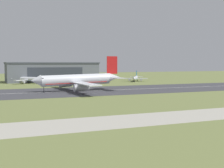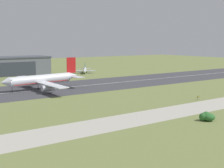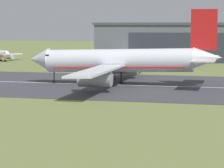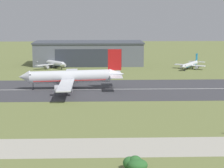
# 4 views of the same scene
# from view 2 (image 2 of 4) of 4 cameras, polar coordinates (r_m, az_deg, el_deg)

# --- Properties ---
(ground_plane) EXTENTS (684.90, 684.90, 0.00)m
(ground_plane) POSITION_cam_2_polar(r_m,az_deg,el_deg) (140.16, 6.56, -2.98)
(ground_plane) COLOR olive
(runway_strip) EXTENTS (444.90, 49.41, 0.06)m
(runway_strip) POSITION_cam_2_polar(r_m,az_deg,el_deg) (185.12, -5.06, -0.30)
(runway_strip) COLOR #3D3D42
(runway_strip) RESTS_ON ground_plane
(runway_centreline) EXTENTS (400.41, 0.70, 0.01)m
(runway_centreline) POSITION_cam_2_polar(r_m,az_deg,el_deg) (185.11, -5.06, -0.29)
(runway_centreline) COLOR silver
(runway_centreline) RESTS_ON runway_strip
(taxiway_road) EXTENTS (333.68, 15.44, 0.05)m
(taxiway_road) POSITION_cam_2_polar(r_m,az_deg,el_deg) (124.48, 13.58, -4.51)
(taxiway_road) COLOR #B2AD9E
(taxiway_road) RESTS_ON ground_plane
(hangar_building) EXTENTS (65.91, 25.23, 14.20)m
(hangar_building) POSITION_cam_2_polar(r_m,az_deg,el_deg) (253.86, -18.89, 3.13)
(hangar_building) COLOR slate
(hangar_building) RESTS_ON ground_plane
(airplane_landing) EXTENTS (44.30, 59.62, 16.97)m
(airplane_landing) POSITION_cam_2_polar(r_m,az_deg,el_deg) (172.70, -12.85, 0.73)
(airplane_landing) COLOR silver
(airplane_landing) RESTS_ON ground_plane
(airplane_parked_centre) EXTENTS (19.36, 24.72, 7.86)m
(airplane_parked_centre) POSITION_cam_2_polar(r_m,az_deg,el_deg) (257.71, -5.00, 2.55)
(airplane_parked_centre) COLOR silver
(airplane_parked_centre) RESTS_ON ground_plane
(shrub_clump) EXTENTS (5.11, 4.32, 3.04)m
(shrub_clump) POSITION_cam_2_polar(r_m,az_deg,el_deg) (108.48, 16.95, -5.74)
(shrub_clump) COLOR #2D662D
(shrub_clump) RESTS_ON ground_plane
(runway_sign) EXTENTS (1.31, 0.13, 1.71)m
(runway_sign) POSITION_cam_2_polar(r_m,az_deg,el_deg) (145.26, 15.48, -2.33)
(runway_sign) COLOR #4C4C51
(runway_sign) RESTS_ON ground_plane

